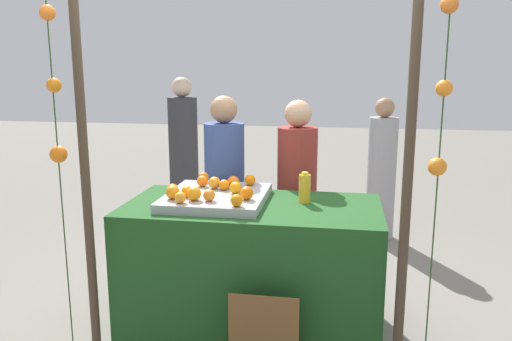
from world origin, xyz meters
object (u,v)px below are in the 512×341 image
Objects in this scene: orange_0 at (202,181)px; vendor_left at (225,201)px; orange_1 at (173,189)px; chalkboard_sign at (264,339)px; juice_bottle at (305,188)px; stall_counter at (252,268)px; vendor_right at (297,205)px.

vendor_left is (0.06, 0.44, -0.26)m from orange_0.
vendor_left is (0.19, 0.70, -0.26)m from orange_1.
chalkboard_sign is 1.39m from vendor_left.
vendor_left is (-0.50, 1.20, 0.48)m from chalkboard_sign.
juice_bottle is 1.02m from chalkboard_sign.
orange_0 is at bearing 126.23° from chalkboard_sign.
stall_counter is 0.62m from chalkboard_sign.
juice_bottle reaches higher than orange_1.
orange_1 reaches higher than chalkboard_sign.
vendor_right is (0.07, 1.24, 0.47)m from chalkboard_sign.
vendor_left is 1.02× the size of vendor_right.
orange_0 reaches higher than stall_counter.
stall_counter is 1.09× the size of vendor_right.
juice_bottle is (0.87, 0.18, 0.00)m from orange_1.
stall_counter is 22.66× the size of orange_1.
chalkboard_sign is (0.17, -0.57, -0.19)m from stall_counter.
orange_1 is (-0.13, -0.26, -0.00)m from orange_0.
juice_bottle reaches higher than orange_0.
vendor_right reaches higher than chalkboard_sign.
stall_counter is 0.77m from vendor_left.
orange_0 is 0.84m from vendor_right.
orange_1 is at bearing -116.77° from orange_0.
orange_1 is 0.14× the size of chalkboard_sign.
stall_counter is 0.76m from vendor_right.
vendor_left is at bearing 112.57° from chalkboard_sign.
chalkboard_sign is (0.56, -0.77, -0.74)m from orange_0.
vendor_left is (-0.67, 0.52, -0.26)m from juice_bottle.
vendor_right is (0.63, 0.47, -0.28)m from orange_0.
juice_bottle is at bearing 18.37° from stall_counter.
juice_bottle is (0.73, -0.09, -0.00)m from orange_0.
orange_0 is 0.05× the size of vendor_left.
stall_counter is 3.15× the size of chalkboard_sign.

